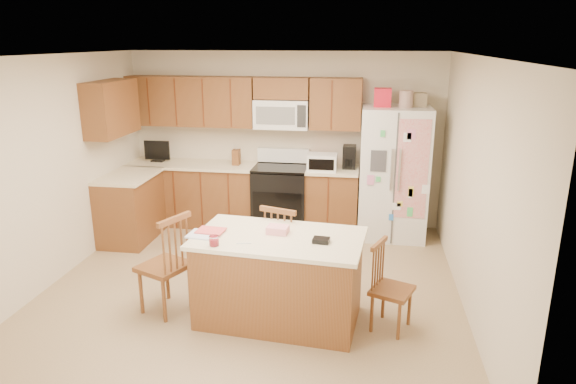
% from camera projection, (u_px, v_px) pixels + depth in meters
% --- Properties ---
extents(ground, '(4.50, 4.50, 0.00)m').
position_uv_depth(ground, '(252.00, 288.00, 5.70)').
color(ground, '#8A7353').
rests_on(ground, ground).
extents(room_shell, '(4.60, 4.60, 2.52)m').
position_uv_depth(room_shell, '(249.00, 162.00, 5.29)').
color(room_shell, beige).
rests_on(room_shell, ground).
extents(cabinetry, '(3.36, 1.56, 2.15)m').
position_uv_depth(cabinetry, '(211.00, 167.00, 7.28)').
color(cabinetry, brown).
rests_on(cabinetry, ground).
extents(stove, '(0.76, 0.65, 1.13)m').
position_uv_depth(stove, '(281.00, 197.00, 7.40)').
color(stove, black).
rests_on(stove, ground).
extents(refrigerator, '(0.90, 0.79, 2.04)m').
position_uv_depth(refrigerator, '(394.00, 172.00, 6.98)').
color(refrigerator, white).
rests_on(refrigerator, ground).
extents(island, '(1.69, 1.07, 0.96)m').
position_uv_depth(island, '(279.00, 278.00, 4.96)').
color(island, brown).
rests_on(island, ground).
extents(windsor_chair_left, '(0.57, 0.58, 1.04)m').
position_uv_depth(windsor_chair_left, '(166.00, 266.00, 5.09)').
color(windsor_chair_left, brown).
rests_on(windsor_chair_left, ground).
extents(windsor_chair_back, '(0.53, 0.52, 0.99)m').
position_uv_depth(windsor_chair_back, '(284.00, 251.00, 5.52)').
color(windsor_chair_back, brown).
rests_on(windsor_chair_back, ground).
extents(windsor_chair_right, '(0.47, 0.48, 0.86)m').
position_uv_depth(windsor_chair_right, '(390.00, 289.00, 4.81)').
color(windsor_chair_right, brown).
rests_on(windsor_chair_right, ground).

